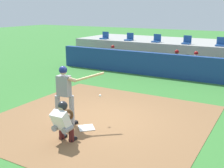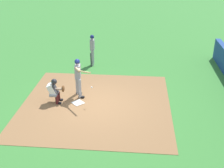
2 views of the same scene
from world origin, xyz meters
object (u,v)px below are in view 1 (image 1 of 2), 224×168
(home_plate, at_px, (86,128))
(catcher_crouched, at_px, (63,120))
(stadium_seat_0, at_px, (105,37))
(stadium_seat_1, at_px, (129,38))
(dugout_player_2, at_px, (195,64))
(stadium_seat_4, at_px, (220,44))
(batter_at_plate, at_px, (65,92))
(dugout_player_1, at_px, (176,62))
(stadium_seat_2, at_px, (157,40))
(dugout_player_0, at_px, (112,56))
(stadium_seat_3, at_px, (187,42))

(home_plate, bearing_deg, catcher_crouched, -90.81)
(stadium_seat_0, bearing_deg, stadium_seat_1, 0.00)
(dugout_player_2, bearing_deg, stadium_seat_4, 68.07)
(batter_at_plate, height_order, dugout_player_1, batter_at_plate)
(dugout_player_1, height_order, stadium_seat_2, stadium_seat_2)
(home_plate, height_order, dugout_player_0, dugout_player_0)
(catcher_crouched, relative_size, stadium_seat_3, 4.16)
(catcher_crouched, bearing_deg, batter_at_plate, 125.98)
(catcher_crouched, bearing_deg, stadium_seat_3, 89.93)
(dugout_player_1, bearing_deg, stadium_seat_4, 48.08)
(stadium_seat_1, bearing_deg, batter_at_plate, -73.49)
(stadium_seat_2, bearing_deg, stadium_seat_3, 0.00)
(home_plate, distance_m, stadium_seat_3, 10.29)
(stadium_seat_3, xyz_separation_m, stadium_seat_4, (1.86, 0.00, 0.00))
(home_plate, xyz_separation_m, batter_at_plate, (-0.67, -0.07, 1.01))
(dugout_player_1, bearing_deg, stadium_seat_0, 160.04)
(dugout_player_1, distance_m, stadium_seat_1, 4.35)
(batter_at_plate, height_order, dugout_player_0, batter_at_plate)
(stadium_seat_1, height_order, stadium_seat_4, same)
(batter_at_plate, relative_size, stadium_seat_2, 3.76)
(home_plate, relative_size, dugout_player_0, 0.34)
(batter_at_plate, bearing_deg, stadium_seat_0, 115.53)
(dugout_player_0, distance_m, stadium_seat_4, 6.12)
(catcher_crouched, xyz_separation_m, stadium_seat_4, (1.87, 11.16, 0.93))
(stadium_seat_0, distance_m, stadium_seat_4, 7.43)
(stadium_seat_1, bearing_deg, home_plate, -69.95)
(stadium_seat_1, bearing_deg, stadium_seat_2, 0.00)
(dugout_player_0, relative_size, stadium_seat_4, 2.71)
(dugout_player_0, relative_size, dugout_player_2, 1.00)
(dugout_player_0, distance_m, stadium_seat_0, 2.80)
(batter_at_plate, relative_size, stadium_seat_4, 3.76)
(stadium_seat_2, height_order, stadium_seat_3, same)
(dugout_player_0, xyz_separation_m, stadium_seat_2, (1.99, 2.03, 0.86))
(dugout_player_1, relative_size, stadium_seat_0, 2.71)
(dugout_player_0, xyz_separation_m, stadium_seat_4, (5.71, 2.03, 0.86))
(stadium_seat_0, xyz_separation_m, stadium_seat_1, (1.86, 0.00, 0.00))
(dugout_player_2, bearing_deg, stadium_seat_2, 144.90)
(stadium_seat_0, xyz_separation_m, stadium_seat_2, (3.71, 0.00, 0.00))
(catcher_crouched, xyz_separation_m, dugout_player_0, (-3.83, 9.13, 0.07))
(batter_at_plate, bearing_deg, home_plate, 6.09)
(batter_at_plate, distance_m, stadium_seat_2, 10.33)
(catcher_crouched, height_order, stadium_seat_4, stadium_seat_4)
(batter_at_plate, xyz_separation_m, dugout_player_1, (0.71, 8.22, -0.36))
(batter_at_plate, distance_m, dugout_player_2, 8.40)
(catcher_crouched, distance_m, stadium_seat_2, 11.35)
(catcher_crouched, bearing_deg, home_plate, 89.19)
(dugout_player_2, bearing_deg, catcher_crouched, -96.57)
(dugout_player_1, bearing_deg, stadium_seat_2, 132.85)
(stadium_seat_0, distance_m, stadium_seat_1, 1.86)
(stadium_seat_1, bearing_deg, catcher_crouched, -71.66)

